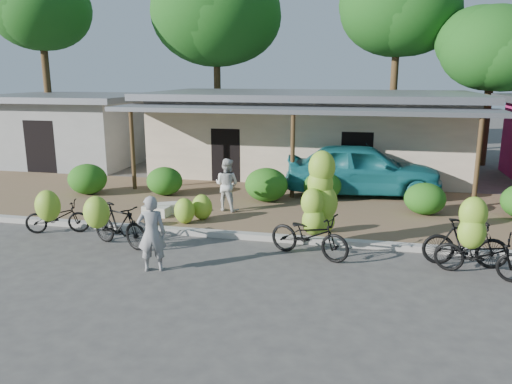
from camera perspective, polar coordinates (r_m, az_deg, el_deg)
ground at (r=10.80m, az=-0.75°, el=-8.89°), size 100.00×100.00×0.00m
sidewalk at (r=15.44m, az=3.51°, el=-1.77°), size 60.00×6.00×0.12m
curb at (r=12.61m, az=1.34°, el=-5.20°), size 60.00×0.25×0.15m
shop_main at (r=20.91m, az=6.17°, el=6.83°), size 13.00×8.50×3.35m
shop_grey at (r=24.74m, az=-20.23°, el=6.86°), size 7.00×6.00×3.15m
tree_back_left at (r=28.05m, az=-23.65°, el=18.72°), size 5.02×4.89×9.07m
tree_far_center at (r=27.22m, az=-4.93°, el=19.86°), size 6.66×6.66×9.72m
tree_center_right at (r=26.53m, az=15.54°, el=19.64°), size 5.67×5.58×9.31m
tree_near_right at (r=24.87m, az=25.02°, el=14.88°), size 4.72×4.56×7.00m
hedge_0 at (r=17.70m, az=-18.71°, el=1.41°), size 1.31×1.18×1.02m
hedge_1 at (r=16.92m, az=-10.41°, el=1.24°), size 1.21×1.09×0.94m
hedge_2 at (r=15.82m, az=1.20°, el=0.84°), size 1.37×1.23×1.07m
hedge_3 at (r=16.13m, az=7.59°, el=0.76°), size 1.22×1.10×0.95m
hedge_4 at (r=15.16m, az=18.74°, el=-0.73°), size 1.17×1.06×0.92m
bike_far_left at (r=13.89m, az=-21.99°, el=-2.38°), size 1.73×1.41×1.31m
bike_left at (r=12.38m, az=-15.82°, el=-3.39°), size 1.83×1.41×1.39m
bike_center at (r=11.53m, az=6.68°, el=-2.79°), size 2.08×1.46×2.39m
bike_right at (r=11.49m, az=23.00°, el=-4.85°), size 1.79×1.17×1.71m
bike_far_right at (r=11.30m, az=24.30°, el=-6.50°), size 1.94×1.17×0.96m
loose_banana_a at (r=13.63m, az=-8.18°, el=-2.15°), size 0.57×0.48×0.71m
loose_banana_b at (r=13.93m, az=-6.19°, el=-1.72°), size 0.57×0.49×0.72m
loose_banana_c at (r=12.92m, az=7.95°, el=-3.27°), size 0.48×0.41×0.60m
sack_near at (r=14.76m, az=-9.63°, el=-1.81°), size 0.94×0.76×0.30m
sack_far at (r=14.56m, az=-11.34°, el=-2.14°), size 0.79×0.46×0.28m
vendor at (r=10.72m, az=-11.84°, el=-4.68°), size 0.70×0.58×1.64m
bystander at (r=14.71m, az=-3.35°, el=0.85°), size 0.88×0.76×1.56m
teal_van at (r=17.01m, az=12.06°, el=2.58°), size 5.28×2.61×1.73m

